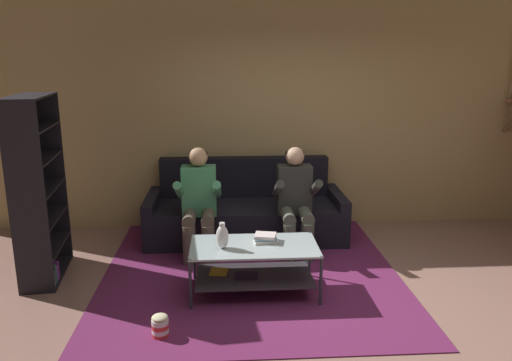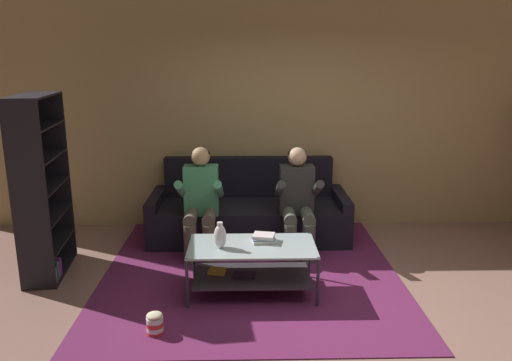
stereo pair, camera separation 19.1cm
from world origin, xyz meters
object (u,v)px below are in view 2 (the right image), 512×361
(vase, at_px, (220,236))
(bookshelf, at_px, (38,195))
(couch, at_px, (249,213))
(coffee_table, at_px, (251,261))
(person_seated_right, at_px, (297,197))
(book_stack, at_px, (264,238))
(person_seated_left, at_px, (201,198))
(popcorn_tub, at_px, (155,324))

(vase, bearing_deg, bookshelf, 163.36)
(couch, relative_size, coffee_table, 2.01)
(person_seated_right, relative_size, book_stack, 5.12)
(person_seated_left, xyz_separation_m, coffee_table, (0.54, -0.96, -0.34))
(person_seated_left, xyz_separation_m, popcorn_tub, (-0.24, -1.69, -0.56))
(vase, xyz_separation_m, bookshelf, (-1.84, 0.55, 0.24))
(person_seated_left, relative_size, book_stack, 5.15)
(couch, bearing_deg, person_seated_right, -45.86)
(person_seated_left, bearing_deg, popcorn_tub, -98.18)
(couch, distance_m, popcorn_tub, 2.38)
(coffee_table, height_order, vase, vase)
(popcorn_tub, bearing_deg, bookshelf, 137.63)
(coffee_table, xyz_separation_m, bookshelf, (-2.13, 0.50, 0.52))
(couch, xyz_separation_m, popcorn_tub, (-0.78, -2.24, -0.21))
(person_seated_right, bearing_deg, book_stack, -114.90)
(person_seated_left, height_order, book_stack, person_seated_left)
(book_stack, bearing_deg, person_seated_right, 65.10)
(couch, xyz_separation_m, coffee_table, (0.01, -1.51, 0.02))
(book_stack, distance_m, popcorn_tub, 1.28)
(vase, distance_m, popcorn_tub, 0.97)
(vase, relative_size, book_stack, 1.05)
(person_seated_right, distance_m, bookshelf, 2.70)
(person_seated_right, xyz_separation_m, vase, (-0.81, -1.01, -0.07))
(person_seated_left, height_order, person_seated_right, person_seated_left)
(couch, xyz_separation_m, person_seated_left, (-0.54, -0.55, 0.36))
(person_seated_left, relative_size, popcorn_tub, 6.26)
(person_seated_right, bearing_deg, coffee_table, -118.92)
(couch, relative_size, person_seated_right, 1.98)
(couch, height_order, person_seated_left, person_seated_left)
(bookshelf, bearing_deg, book_stack, -10.46)
(couch, distance_m, person_seated_left, 0.85)
(book_stack, xyz_separation_m, bookshelf, (-2.25, 0.42, 0.32))
(person_seated_right, height_order, bookshelf, bookshelf)
(person_seated_right, xyz_separation_m, popcorn_tub, (-1.31, -1.68, -0.56))
(book_stack, height_order, popcorn_tub, book_stack)
(bookshelf, distance_m, popcorn_tub, 1.96)
(couch, bearing_deg, vase, -100.03)
(person_seated_left, relative_size, vase, 4.92)
(person_seated_right, height_order, book_stack, person_seated_right)
(coffee_table, bearing_deg, person_seated_right, 61.08)
(person_seated_left, relative_size, bookshelf, 0.66)
(book_stack, relative_size, popcorn_tub, 1.22)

